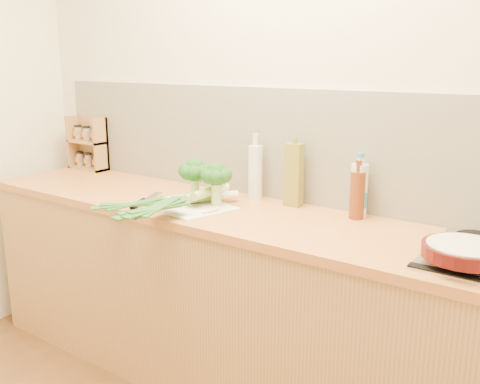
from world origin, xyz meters
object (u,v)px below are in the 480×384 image
(chefs_knife, at_px, (141,202))
(spice_rack, at_px, (89,146))
(chopping_board, at_px, (190,206))
(skillet, at_px, (466,251))

(chefs_knife, height_order, spice_rack, spice_rack)
(chopping_board, xyz_separation_m, spice_rack, (-1.10, 0.33, 0.14))
(chefs_knife, bearing_deg, chopping_board, -0.44)
(skillet, relative_size, spice_rack, 1.21)
(chopping_board, bearing_deg, spice_rack, 179.29)
(skillet, distance_m, spice_rack, 2.36)
(chopping_board, bearing_deg, skillet, 13.16)
(skillet, bearing_deg, chopping_board, 165.46)
(spice_rack, bearing_deg, chopping_board, -16.44)
(chopping_board, relative_size, chefs_knife, 1.21)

